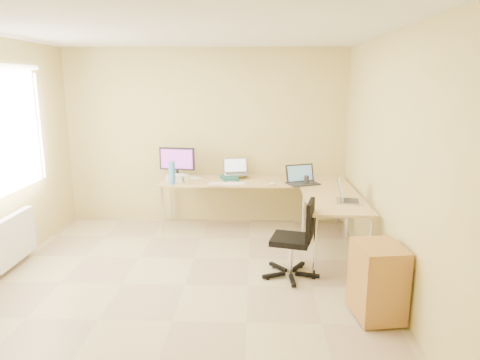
{
  "coord_description": "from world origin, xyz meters",
  "views": [
    {
      "loc": [
        0.73,
        -4.24,
        2.11
      ],
      "look_at": [
        0.55,
        1.1,
        0.9
      ],
      "focal_mm": 32.53,
      "sensor_mm": 36.0,
      "label": 1
    }
  ],
  "objects_px": {
    "desk_return": "(333,228)",
    "monitor": "(177,163)",
    "water_bottle": "(172,173)",
    "laptop_return": "(350,192)",
    "desk_main": "(254,205)",
    "cabinet": "(378,280)",
    "keyboard": "(227,184)",
    "office_chair": "(291,233)",
    "laptop_center": "(236,167)",
    "desk_fan": "(178,167)",
    "laptop_black": "(303,175)",
    "mug": "(186,178)"
  },
  "relations": [
    {
      "from": "mug",
      "to": "water_bottle",
      "type": "height_order",
      "value": "water_bottle"
    },
    {
      "from": "laptop_black",
      "to": "mug",
      "type": "relative_size",
      "value": 4.03
    },
    {
      "from": "laptop_return",
      "to": "monitor",
      "type": "bearing_deg",
      "value": 71.7
    },
    {
      "from": "office_chair",
      "to": "laptop_center",
      "type": "bearing_deg",
      "value": 125.69
    },
    {
      "from": "desk_main",
      "to": "keyboard",
      "type": "bearing_deg",
      "value": -142.31
    },
    {
      "from": "laptop_return",
      "to": "cabinet",
      "type": "bearing_deg",
      "value": -169.01
    },
    {
      "from": "laptop_center",
      "to": "desk_fan",
      "type": "bearing_deg",
      "value": 165.6
    },
    {
      "from": "desk_main",
      "to": "water_bottle",
      "type": "relative_size",
      "value": 8.23
    },
    {
      "from": "laptop_black",
      "to": "keyboard",
      "type": "height_order",
      "value": "laptop_black"
    },
    {
      "from": "laptop_black",
      "to": "office_chair",
      "type": "bearing_deg",
      "value": -123.0
    },
    {
      "from": "desk_return",
      "to": "cabinet",
      "type": "distance_m",
      "value": 1.43
    },
    {
      "from": "laptop_center",
      "to": "water_bottle",
      "type": "bearing_deg",
      "value": -163.66
    },
    {
      "from": "desk_main",
      "to": "monitor",
      "type": "relative_size",
      "value": 5.05
    },
    {
      "from": "desk_return",
      "to": "water_bottle",
      "type": "relative_size",
      "value": 4.04
    },
    {
      "from": "keyboard",
      "to": "water_bottle",
      "type": "relative_size",
      "value": 1.52
    },
    {
      "from": "keyboard",
      "to": "desk_fan",
      "type": "height_order",
      "value": "desk_fan"
    },
    {
      "from": "desk_main",
      "to": "laptop_return",
      "type": "distance_m",
      "value": 1.66
    },
    {
      "from": "desk_main",
      "to": "monitor",
      "type": "bearing_deg",
      "value": 173.14
    },
    {
      "from": "laptop_center",
      "to": "desk_fan",
      "type": "relative_size",
      "value": 1.26
    },
    {
      "from": "laptop_center",
      "to": "mug",
      "type": "relative_size",
      "value": 3.47
    },
    {
      "from": "mug",
      "to": "desk_return",
      "type": "bearing_deg",
      "value": -24.32
    },
    {
      "from": "laptop_center",
      "to": "cabinet",
      "type": "distance_m",
      "value": 2.98
    },
    {
      "from": "desk_main",
      "to": "desk_fan",
      "type": "bearing_deg",
      "value": 169.93
    },
    {
      "from": "desk_fan",
      "to": "office_chair",
      "type": "distance_m",
      "value": 2.38
    },
    {
      "from": "water_bottle",
      "to": "laptop_return",
      "type": "distance_m",
      "value": 2.4
    },
    {
      "from": "monitor",
      "to": "desk_fan",
      "type": "relative_size",
      "value": 1.84
    },
    {
      "from": "monitor",
      "to": "office_chair",
      "type": "height_order",
      "value": "monitor"
    },
    {
      "from": "mug",
      "to": "cabinet",
      "type": "bearing_deg",
      "value": -47.82
    },
    {
      "from": "water_bottle",
      "to": "office_chair",
      "type": "distance_m",
      "value": 2.04
    },
    {
      "from": "desk_fan",
      "to": "cabinet",
      "type": "distance_m",
      "value": 3.5
    },
    {
      "from": "desk_fan",
      "to": "cabinet",
      "type": "height_order",
      "value": "desk_fan"
    },
    {
      "from": "desk_fan",
      "to": "mug",
      "type": "bearing_deg",
      "value": -41.81
    },
    {
      "from": "desk_return",
      "to": "monitor",
      "type": "height_order",
      "value": "monitor"
    },
    {
      "from": "desk_fan",
      "to": "office_chair",
      "type": "height_order",
      "value": "desk_fan"
    },
    {
      "from": "mug",
      "to": "desk_fan",
      "type": "distance_m",
      "value": 0.38
    },
    {
      "from": "laptop_return",
      "to": "office_chair",
      "type": "relative_size",
      "value": 0.4
    },
    {
      "from": "monitor",
      "to": "mug",
      "type": "height_order",
      "value": "monitor"
    },
    {
      "from": "office_chair",
      "to": "desk_fan",
      "type": "bearing_deg",
      "value": 145.19
    },
    {
      "from": "monitor",
      "to": "keyboard",
      "type": "bearing_deg",
      "value": -21.73
    },
    {
      "from": "monitor",
      "to": "laptop_return",
      "type": "bearing_deg",
      "value": -21.57
    },
    {
      "from": "laptop_center",
      "to": "keyboard",
      "type": "height_order",
      "value": "laptop_center"
    },
    {
      "from": "cabinet",
      "to": "desk_main",
      "type": "bearing_deg",
      "value": 107.45
    },
    {
      "from": "water_bottle",
      "to": "laptop_center",
      "type": "bearing_deg",
      "value": 27.37
    },
    {
      "from": "water_bottle",
      "to": "desk_fan",
      "type": "distance_m",
      "value": 0.5
    },
    {
      "from": "monitor",
      "to": "laptop_return",
      "type": "xyz_separation_m",
      "value": [
        2.25,
        -1.26,
        -0.11
      ]
    },
    {
      "from": "laptop_center",
      "to": "keyboard",
      "type": "bearing_deg",
      "value": -115.24
    },
    {
      "from": "laptop_black",
      "to": "desk_fan",
      "type": "distance_m",
      "value": 1.85
    },
    {
      "from": "water_bottle",
      "to": "laptop_black",
      "type": "bearing_deg",
      "value": 2.25
    },
    {
      "from": "desk_main",
      "to": "office_chair",
      "type": "bearing_deg",
      "value": -75.51
    },
    {
      "from": "desk_return",
      "to": "cabinet",
      "type": "relative_size",
      "value": 1.93
    }
  ]
}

